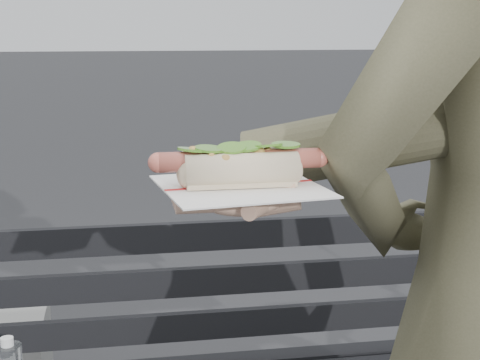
# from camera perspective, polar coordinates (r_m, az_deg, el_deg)

# --- Properties ---
(held_hotdog) EXTENTS (0.64, 0.31, 0.20)m
(held_hotdog) POSITION_cam_1_polar(r_m,az_deg,el_deg) (1.01, 10.79, 2.95)
(held_hotdog) COLOR #45442E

